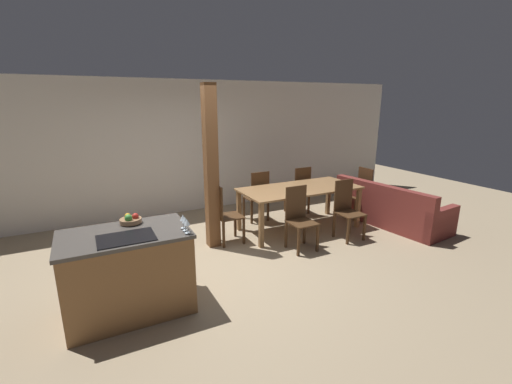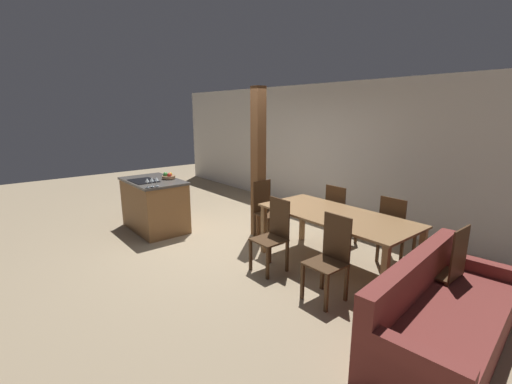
{
  "view_description": "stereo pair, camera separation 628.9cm",
  "coord_description": "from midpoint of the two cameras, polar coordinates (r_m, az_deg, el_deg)",
  "views": [
    {
      "loc": [
        -1.67,
        -4.25,
        2.29
      ],
      "look_at": [
        0.6,
        0.2,
        0.95
      ],
      "focal_mm": 24.0,
      "sensor_mm": 36.0,
      "label": 1
    },
    {
      "loc": [
        4.49,
        -3.01,
        2.15
      ],
      "look_at": [
        0.6,
        0.2,
        0.95
      ],
      "focal_mm": 24.0,
      "sensor_mm": 36.0,
      "label": 2
    }
  ],
  "objects": [
    {
      "name": "wine_glass_middle",
      "position": [
        3.72,
        -61.84,
        -11.46
      ],
      "size": [
        0.06,
        0.06,
        0.16
      ],
      "color": "silver",
      "rests_on": "kitchen_island"
    },
    {
      "name": "dining_chair_foot_end",
      "position": [
        4.97,
        -4.38,
        -5.12
      ],
      "size": [
        0.4,
        0.4,
        1.0
      ],
      "rotation": [
        0.0,
        0.0,
        -1.57
      ],
      "color": "#472D19",
      "rests_on": "ground_plane"
    },
    {
      "name": "dining_chair_far_right",
      "position": [
        5.37,
        -17.04,
        -4.19
      ],
      "size": [
        0.4,
        0.4,
        1.0
      ],
      "rotation": [
        0.0,
        0.0,
        3.14
      ],
      "color": "#472D19",
      "rests_on": "ground_plane"
    },
    {
      "name": "dining_chair_head_end",
      "position": [
        4.78,
        -39.13,
        -9.48
      ],
      "size": [
        0.4,
        0.4,
        1.0
      ],
      "rotation": [
        0.0,
        0.0,
        1.57
      ],
      "color": "#472D19",
      "rests_on": "ground_plane"
    },
    {
      "name": "dining_chair_far_left",
      "position": [
        5.31,
        -27.37,
        -5.47
      ],
      "size": [
        0.4,
        0.4,
        1.0
      ],
      "rotation": [
        0.0,
        0.0,
        3.14
      ],
      "color": "#472D19",
      "rests_on": "ground_plane"
    },
    {
      "name": "wine_glass_far",
      "position": [
        3.78,
        -61.17,
        -11.0
      ],
      "size": [
        0.06,
        0.06,
        0.16
      ],
      "color": "silver",
      "rests_on": "kitchen_island"
    },
    {
      "name": "ground_plane",
      "position": [
        4.48,
        -43.39,
        -19.2
      ],
      "size": [
        16.0,
        16.0,
        0.0
      ],
      "primitive_type": "plane",
      "color": "#9E896B"
    },
    {
      "name": "kitchen_island",
      "position": [
        4.48,
        -64.55,
        -17.15
      ],
      "size": [
        1.33,
        0.82,
        0.94
      ],
      "color": "olive",
      "rests_on": "ground_plane"
    },
    {
      "name": "dining_chair_near_right",
      "position": [
        4.06,
        -13.29,
        -10.25
      ],
      "size": [
        0.4,
        0.4,
        1.0
      ],
      "color": "#472D19",
      "rests_on": "ground_plane"
    },
    {
      "name": "dining_chair_near_left",
      "position": [
        3.99,
        -27.2,
        -12.12
      ],
      "size": [
        0.4,
        0.4,
        1.0
      ],
      "color": "#472D19",
      "rests_on": "ground_plane"
    },
    {
      "name": "fruit_bowl",
      "position": [
        4.42,
        -63.1,
        -9.79
      ],
      "size": [
        0.24,
        0.24,
        0.12
      ],
      "color": "#99704C",
      "rests_on": "kitchen_island"
    },
    {
      "name": "wall_back",
      "position": [
        6.53,
        -39.34,
        3.95
      ],
      "size": [
        11.2,
        0.08,
        2.7
      ],
      "color": "silver",
      "rests_on": "ground_plane"
    },
    {
      "name": "timber_post",
      "position": [
        4.62,
        -43.16,
        -0.98
      ],
      "size": [
        0.19,
        0.19,
        2.54
      ],
      "color": "brown",
      "rests_on": "ground_plane"
    },
    {
      "name": "couch",
      "position": [
        4.68,
        1.04,
        -9.61
      ],
      "size": [
        1.05,
        2.17,
        0.81
      ],
      "rotation": [
        0.0,
        0.0,
        1.68
      ],
      "color": "maroon",
      "rests_on": "ground_plane"
    },
    {
      "name": "wine_glass_near",
      "position": [
        3.67,
        -62.53,
        -11.94
      ],
      "size": [
        0.06,
        0.06,
        0.16
      ],
      "color": "silver",
      "rests_on": "kitchen_island"
    },
    {
      "name": "dining_table",
      "position": [
        4.59,
        -21.52,
        -5.56
      ],
      "size": [
        2.15,
        0.99,
        0.78
      ],
      "color": "olive",
      "rests_on": "ground_plane"
    }
  ]
}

